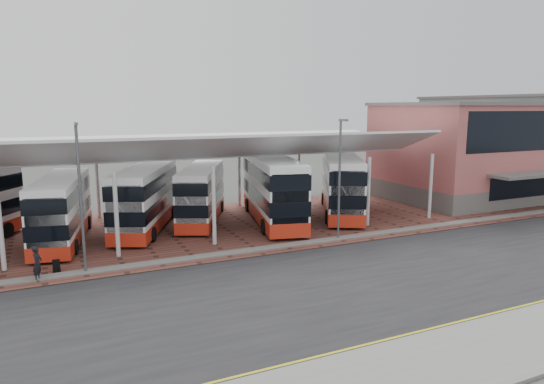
# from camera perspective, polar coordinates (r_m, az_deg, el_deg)

# --- Properties ---
(ground) EXTENTS (140.00, 140.00, 0.00)m
(ground) POSITION_cam_1_polar(r_m,az_deg,el_deg) (27.17, 11.41, -9.20)
(ground) COLOR #3D3F3B
(road) EXTENTS (120.00, 14.00, 0.02)m
(road) POSITION_cam_1_polar(r_m,az_deg,el_deg) (26.42, 12.71, -9.79)
(road) COLOR black
(road) RESTS_ON ground
(forecourt) EXTENTS (72.00, 16.00, 0.06)m
(forecourt) POSITION_cam_1_polar(r_m,az_deg,el_deg) (38.82, 2.42, -3.14)
(forecourt) COLOR brown
(forecourt) RESTS_ON ground
(sidewalk) EXTENTS (120.00, 4.00, 0.14)m
(sidewalk) POSITION_cam_1_polar(r_m,az_deg,el_deg) (21.16, 26.52, -15.59)
(sidewalk) COLOR slate
(sidewalk) RESTS_ON ground
(north_kerb) EXTENTS (120.00, 0.80, 0.14)m
(north_kerb) POSITION_cam_1_polar(r_m,az_deg,el_deg) (32.10, 4.84, -5.90)
(north_kerb) COLOR slate
(north_kerb) RESTS_ON ground
(yellow_line_near) EXTENTS (120.00, 0.12, 0.01)m
(yellow_line_near) POSITION_cam_1_polar(r_m,az_deg,el_deg) (22.34, 22.40, -14.04)
(yellow_line_near) COLOR #B8B013
(yellow_line_near) RESTS_ON road
(yellow_line_far) EXTENTS (120.00, 0.12, 0.01)m
(yellow_line_far) POSITION_cam_1_polar(r_m,az_deg,el_deg) (22.52, 21.83, -13.80)
(yellow_line_far) COLOR #B8B013
(yellow_line_far) RESTS_ON road
(canopy) EXTENTS (37.00, 11.63, 7.07)m
(canopy) POSITION_cam_1_polar(r_m,az_deg,el_deg) (35.88, -9.68, 4.98)
(canopy) COLOR silver
(canopy) RESTS_ON ground
(terminal) EXTENTS (18.40, 14.40, 9.25)m
(terminal) POSITION_cam_1_polar(r_m,az_deg,el_deg) (51.79, 23.14, 4.55)
(terminal) COLOR #5C5956
(terminal) RESTS_ON ground
(lamp_west) EXTENTS (0.16, 0.90, 8.07)m
(lamp_west) POSITION_cam_1_polar(r_m,az_deg,el_deg) (27.24, -21.61, -0.18)
(lamp_west) COLOR #52545A
(lamp_west) RESTS_ON ground
(lamp_east) EXTENTS (0.16, 0.90, 8.07)m
(lamp_east) POSITION_cam_1_polar(r_m,az_deg,el_deg) (32.30, 7.97, 1.92)
(lamp_east) COLOR #52545A
(lamp_east) RESTS_ON ground
(bus_1) EXTENTS (4.33, 10.63, 4.27)m
(bus_1) POSITION_cam_1_polar(r_m,az_deg,el_deg) (34.58, -23.48, -1.95)
(bus_1) COLOR white
(bus_1) RESTS_ON forecourt
(bus_2) EXTENTS (6.79, 11.03, 4.51)m
(bus_2) POSITION_cam_1_polar(r_m,az_deg,el_deg) (36.21, -14.63, -0.74)
(bus_2) COLOR white
(bus_2) RESTS_ON forecourt
(bus_3) EXTENTS (6.50, 10.32, 4.24)m
(bus_3) POSITION_cam_1_polar(r_m,az_deg,el_deg) (37.89, -8.27, -0.26)
(bus_3) COLOR white
(bus_3) RESTS_ON forecourt
(bus_4) EXTENTS (5.55, 12.41, 4.98)m
(bus_4) POSITION_cam_1_polar(r_m,az_deg,el_deg) (37.36, 0.05, 0.27)
(bus_4) COLOR white
(bus_4) RESTS_ON forecourt
(bus_5) EXTENTS (7.94, 11.52, 4.81)m
(bus_5) POSITION_cam_1_polar(r_m,az_deg,el_deg) (40.51, 8.17, 0.80)
(bus_5) COLOR white
(bus_5) RESTS_ON forecourt
(pedestrian) EXTENTS (0.63, 0.77, 1.80)m
(pedestrian) POSITION_cam_1_polar(r_m,az_deg,el_deg) (27.71, -25.89, -7.56)
(pedestrian) COLOR black
(pedestrian) RESTS_ON forecourt
(suitcase) EXTENTS (0.39, 0.28, 0.66)m
(suitcase) POSITION_cam_1_polar(r_m,az_deg,el_deg) (28.84, -24.03, -7.93)
(suitcase) COLOR black
(suitcase) RESTS_ON forecourt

